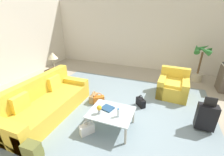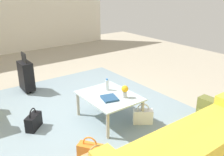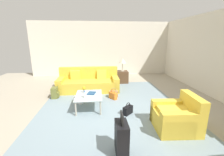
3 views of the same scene
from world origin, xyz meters
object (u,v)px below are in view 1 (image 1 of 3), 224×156
(coffee_table_book, at_px, (108,108))
(handbag_black, at_px, (141,102))
(flower_vase, at_px, (99,109))
(side_table, at_px, (56,77))
(table_lamp, at_px, (53,56))
(potted_palm, at_px, (200,61))
(suitcase_black, at_px, (206,117))
(armchair, at_px, (173,86))
(handbag_orange, at_px, (99,100))
(backpack_olive, at_px, (33,152))
(water_bottle, at_px, (118,113))
(coffee_table, at_px, (111,114))
(handbag_white, at_px, (87,129))
(couch, at_px, (45,103))
(handbag_tan, at_px, (94,98))

(coffee_table_book, bearing_deg, handbag_black, 75.74)
(flower_vase, relative_size, side_table, 0.35)
(table_lamp, height_order, potted_palm, potted_palm)
(suitcase_black, bearing_deg, handbag_black, 164.32)
(armchair, relative_size, suitcase_black, 1.18)
(table_lamp, height_order, handbag_orange, table_lamp)
(flower_vase, relative_size, table_lamp, 0.33)
(backpack_olive, bearing_deg, handbag_black, 58.64)
(side_table, bearing_deg, water_bottle, -28.07)
(coffee_table, xyz_separation_m, coffee_table_book, (-0.12, 0.08, 0.07))
(water_bottle, relative_size, backpack_olive, 0.51)
(flower_vase, xyz_separation_m, potted_palm, (2.42, 3.85, 0.23))
(coffee_table_book, relative_size, handbag_white, 0.74)
(handbag_black, distance_m, potted_palm, 3.17)
(handbag_orange, distance_m, handbag_black, 1.22)
(armchair, distance_m, flower_vase, 2.79)
(flower_vase, bearing_deg, couch, 178.20)
(handbag_white, relative_size, handbag_tan, 1.00)
(water_bottle, distance_m, handbag_orange, 1.36)
(handbag_white, distance_m, handbag_black, 1.75)
(water_bottle, bearing_deg, armchair, 64.05)
(armchair, height_order, backpack_olive, armchair)
(side_table, bearing_deg, handbag_orange, -18.03)
(side_table, bearing_deg, flower_vase, -32.60)
(armchair, height_order, water_bottle, armchair)
(armchair, bearing_deg, coffee_table_book, -124.28)
(coffee_table, xyz_separation_m, side_table, (-2.80, 1.50, -0.10))
(suitcase_black, bearing_deg, backpack_olive, -146.45)
(handbag_tan, distance_m, potted_palm, 4.25)
(coffee_table_book, height_order, table_lamp, table_lamp)
(couch, xyz_separation_m, handbag_tan, (0.91, 0.96, -0.18))
(side_table, height_order, potted_palm, potted_palm)
(armchair, height_order, handbag_black, armchair)
(handbag_white, distance_m, handbag_tan, 1.31)
(armchair, relative_size, flower_vase, 4.89)
(coffee_table, bearing_deg, suitcase_black, 19.29)
(backpack_olive, bearing_deg, potted_palm, 57.32)
(couch, relative_size, armchair, 2.46)
(table_lamp, distance_m, handbag_tan, 2.22)
(armchair, bearing_deg, handbag_orange, -146.21)
(water_bottle, height_order, handbag_tan, water_bottle)
(armchair, relative_size, coffee_table, 1.02)
(suitcase_black, xyz_separation_m, handbag_black, (-1.53, 0.43, -0.23))
(couch, relative_size, handbag_white, 6.90)
(side_table, height_order, handbag_white, side_table)
(couch, distance_m, suitcase_black, 3.89)
(side_table, height_order, suitcase_black, suitcase_black)
(couch, distance_m, handbag_tan, 1.34)
(couch, distance_m, potted_palm, 5.54)
(side_table, relative_size, potted_palm, 0.40)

